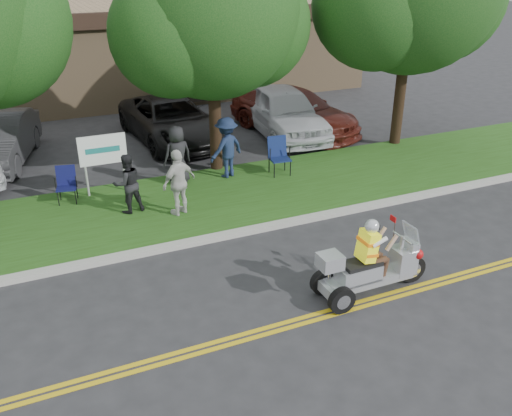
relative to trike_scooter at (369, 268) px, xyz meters
name	(u,v)px	position (x,y,z in m)	size (l,w,h in m)	color
ground	(320,298)	(-0.93, 0.22, -0.57)	(120.00, 120.00, 0.00)	#28282B
centerline_near	(336,314)	(-0.93, -0.36, -0.56)	(60.00, 0.10, 0.01)	gold
centerline_far	(331,310)	(-0.93, -0.20, -0.56)	(60.00, 0.10, 0.01)	gold
curb	(257,229)	(-0.93, 3.27, -0.51)	(60.00, 0.25, 0.12)	#A8A89E
grass_verge	(225,196)	(-0.93, 5.42, -0.51)	(60.00, 4.00, 0.10)	#234913
commercial_building	(161,46)	(1.07, 19.19, 1.44)	(18.00, 8.20, 4.00)	#9E7F5B
tree_mid	(213,19)	(-0.37, 7.45, 3.87)	(5.88, 4.80, 7.05)	#332114
business_sign	(103,153)	(-3.83, 6.82, 0.69)	(1.25, 0.06, 1.75)	silver
trike_scooter	(369,268)	(0.00, 0.00, 0.00)	(2.47, 0.82, 1.62)	black
lawn_chair_a	(66,182)	(-4.86, 6.72, 0.07)	(0.59, 0.61, 0.95)	black
lawn_chair_b	(278,153)	(1.11, 6.28, 0.16)	(0.63, 0.66, 1.10)	black
spectator_adult_mid	(128,183)	(-3.51, 5.39, 0.31)	(0.75, 0.58, 1.54)	black
spectator_adult_right	(179,182)	(-2.36, 4.76, 0.38)	(0.99, 0.41, 1.69)	beige
spectator_chair_a	(227,147)	(-0.38, 6.64, 0.42)	(1.14, 0.66, 1.77)	#192646
spectator_chair_b	(178,155)	(-1.81, 6.76, 0.37)	(0.81, 0.53, 1.66)	black
parked_car_mid	(172,120)	(-0.86, 10.78, 0.19)	(2.52, 5.47, 1.52)	black
parked_car_right	(294,111)	(3.57, 10.03, 0.22)	(2.21, 5.43, 1.58)	#531B13
parked_car_far_right	(284,111)	(3.07, 9.85, 0.31)	(2.08, 5.17, 1.76)	silver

